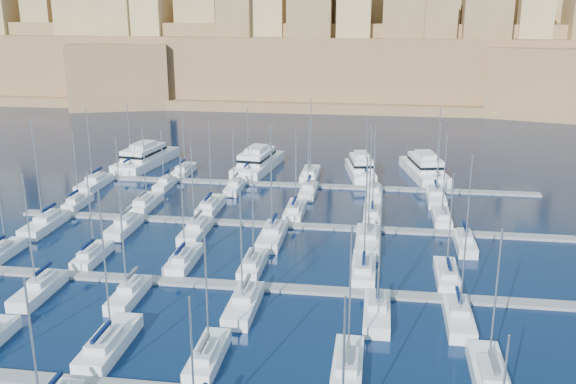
% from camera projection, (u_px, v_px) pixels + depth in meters
% --- Properties ---
extents(ground, '(600.00, 600.00, 0.00)m').
position_uv_depth(ground, '(274.00, 251.00, 87.54)').
color(ground, black).
rests_on(ground, ground).
extents(pontoon_mid_near, '(84.00, 2.00, 0.40)m').
position_uv_depth(pontoon_mid_near, '(258.00, 287.00, 76.11)').
color(pontoon_mid_near, slate).
rests_on(pontoon_mid_near, ground).
extents(pontoon_mid_far, '(84.00, 2.00, 0.40)m').
position_uv_depth(pontoon_mid_far, '(285.00, 225.00, 96.96)').
color(pontoon_mid_far, slate).
rests_on(pontoon_mid_far, ground).
extents(pontoon_far, '(84.00, 2.00, 0.40)m').
position_uv_depth(pontoon_far, '(303.00, 185.00, 117.82)').
color(pontoon_far, slate).
rests_on(pontoon_far, ground).
extents(sailboat_2, '(3.08, 10.26, 16.64)m').
position_uv_depth(sailboat_2, '(109.00, 343.00, 62.38)').
color(sailboat_2, white).
rests_on(sailboat_2, ground).
extents(sailboat_3, '(2.59, 8.62, 13.71)m').
position_uv_depth(sailboat_3, '(208.00, 356.00, 60.24)').
color(sailboat_3, white).
rests_on(sailboat_3, ground).
extents(sailboat_4, '(2.71, 9.04, 14.46)m').
position_uv_depth(sailboat_4, '(348.00, 366.00, 58.63)').
color(sailboat_4, white).
rests_on(sailboat_4, ground).
extents(sailboat_5, '(2.93, 9.76, 14.68)m').
position_uv_depth(sailboat_5, '(489.00, 375.00, 57.23)').
color(sailboat_5, white).
rests_on(sailboat_5, ground).
extents(sailboat_12, '(2.37, 7.89, 13.62)m').
position_uv_depth(sailboat_12, '(4.00, 251.00, 85.40)').
color(sailboat_12, white).
rests_on(sailboat_12, ground).
extents(sailboat_13, '(2.53, 8.43, 12.14)m').
position_uv_depth(sailboat_13, '(92.00, 256.00, 83.96)').
color(sailboat_13, white).
rests_on(sailboat_13, ground).
extents(sailboat_14, '(2.77, 9.25, 14.63)m').
position_uv_depth(sailboat_14, '(184.00, 260.00, 82.65)').
color(sailboat_14, white).
rests_on(sailboat_14, ground).
extents(sailboat_15, '(2.56, 8.54, 12.66)m').
position_uv_depth(sailboat_15, '(253.00, 265.00, 81.07)').
color(sailboat_15, white).
rests_on(sailboat_15, ground).
extents(sailboat_16, '(2.93, 9.76, 15.26)m').
position_uv_depth(sailboat_16, '(364.00, 269.00, 79.72)').
color(sailboat_16, white).
rests_on(sailboat_16, ground).
extents(sailboat_17, '(2.68, 8.93, 13.73)m').
position_uv_depth(sailboat_17, '(447.00, 275.00, 77.95)').
color(sailboat_17, white).
rests_on(sailboat_17, ground).
extents(sailboat_19, '(2.78, 9.26, 15.07)m').
position_uv_depth(sailboat_19, '(39.00, 289.00, 74.11)').
color(sailboat_19, white).
rests_on(sailboat_19, ground).
extents(sailboat_20, '(2.55, 8.49, 13.54)m').
position_uv_depth(sailboat_20, '(129.00, 294.00, 73.00)').
color(sailboat_20, white).
rests_on(sailboat_20, ground).
extents(sailboat_21, '(2.92, 9.72, 14.21)m').
position_uv_depth(sailboat_21, '(244.00, 304.00, 70.57)').
color(sailboat_21, white).
rests_on(sailboat_21, ground).
extents(sailboat_22, '(2.79, 9.30, 15.00)m').
position_uv_depth(sailboat_22, '(377.00, 312.00, 68.77)').
color(sailboat_22, white).
rests_on(sailboat_22, ground).
extents(sailboat_23, '(2.76, 9.21, 14.22)m').
position_uv_depth(sailboat_23, '(458.00, 317.00, 67.64)').
color(sailboat_23, white).
rests_on(sailboat_23, ground).
extents(sailboat_24, '(2.26, 7.53, 13.17)m').
position_uv_depth(sailboat_24, '(78.00, 202.00, 106.11)').
color(sailboat_24, white).
rests_on(sailboat_24, ground).
extents(sailboat_25, '(2.87, 9.58, 13.50)m').
position_uv_depth(sailboat_25, '(146.00, 203.00, 105.49)').
color(sailboat_25, white).
rests_on(sailboat_25, ground).
extents(sailboat_26, '(2.92, 9.74, 14.92)m').
position_uv_depth(sailboat_26, '(211.00, 206.00, 104.06)').
color(sailboat_26, white).
rests_on(sailboat_26, ground).
extents(sailboat_27, '(2.81, 9.35, 13.71)m').
position_uv_depth(sailboat_27, '(295.00, 211.00, 101.97)').
color(sailboat_27, white).
rests_on(sailboat_27, ground).
extents(sailboat_28, '(2.60, 8.66, 13.81)m').
position_uv_depth(sailboat_28, '(372.00, 215.00, 99.98)').
color(sailboat_28, white).
rests_on(sailboat_28, ground).
extents(sailboat_29, '(2.60, 8.66, 14.03)m').
position_uv_depth(sailboat_29, '(442.00, 218.00, 98.52)').
color(sailboat_29, white).
rests_on(sailboat_29, ground).
extents(sailboat_30, '(3.13, 10.44, 16.70)m').
position_uv_depth(sailboat_30, '(45.00, 224.00, 95.89)').
color(sailboat_30, white).
rests_on(sailboat_30, ground).
extents(sailboat_31, '(2.79, 9.29, 14.53)m').
position_uv_depth(sailboat_31, '(124.00, 226.00, 94.76)').
color(sailboat_31, white).
rests_on(sailboat_31, ground).
extents(sailboat_32, '(2.89, 9.65, 14.23)m').
position_uv_depth(sailboat_32, '(196.00, 231.00, 93.08)').
color(sailboat_32, white).
rests_on(sailboat_32, ground).
extents(sailboat_33, '(3.10, 10.34, 17.20)m').
position_uv_depth(sailboat_33, '(272.00, 235.00, 91.19)').
color(sailboat_33, white).
rests_on(sailboat_33, ground).
extents(sailboat_34, '(3.29, 10.97, 17.74)m').
position_uv_depth(sailboat_34, '(368.00, 241.00, 89.04)').
color(sailboat_34, white).
rests_on(sailboat_34, ground).
extents(sailboat_35, '(2.54, 8.47, 13.65)m').
position_uv_depth(sailboat_35, '(465.00, 243.00, 88.40)').
color(sailboat_35, white).
rests_on(sailboat_35, ground).
extents(sailboat_36, '(2.75, 9.15, 13.97)m').
position_uv_depth(sailboat_36, '(130.00, 168.00, 127.69)').
color(sailboat_36, white).
rests_on(sailboat_36, ground).
extents(sailboat_37, '(2.68, 8.94, 12.15)m').
position_uv_depth(sailboat_37, '(184.00, 170.00, 126.07)').
color(sailboat_37, white).
rests_on(sailboat_37, ground).
extents(sailboat_38, '(2.66, 8.85, 13.44)m').
position_uv_depth(sailboat_38, '(248.00, 173.00, 124.27)').
color(sailboat_38, white).
rests_on(sailboat_38, ground).
extents(sailboat_39, '(3.01, 10.05, 15.33)m').
position_uv_depth(sailboat_39, '(310.00, 174.00, 123.16)').
color(sailboat_39, white).
rests_on(sailboat_39, ground).
extents(sailboat_40, '(2.57, 8.57, 12.82)m').
position_uv_depth(sailboat_40, '(365.00, 178.00, 121.02)').
color(sailboat_40, white).
rests_on(sailboat_40, ground).
extents(sailboat_41, '(2.57, 8.57, 14.70)m').
position_uv_depth(sailboat_41, '(436.00, 180.00, 119.22)').
color(sailboat_41, white).
rests_on(sailboat_41, ground).
extents(sailboat_42, '(3.11, 10.36, 15.27)m').
position_uv_depth(sailboat_42, '(94.00, 183.00, 117.09)').
color(sailboat_42, white).
rests_on(sailboat_42, ground).
extents(sailboat_43, '(2.24, 7.45, 11.11)m').
position_uv_depth(sailboat_43, '(165.00, 184.00, 116.69)').
color(sailboat_43, white).
rests_on(sailboat_43, ground).
extents(sailboat_44, '(2.37, 7.89, 11.87)m').
position_uv_depth(sailboat_44, '(235.00, 187.00, 114.69)').
color(sailboat_44, white).
rests_on(sailboat_44, ground).
extents(sailboat_45, '(2.61, 8.70, 13.53)m').
position_uv_depth(sailboat_45, '(308.00, 191.00, 112.48)').
color(sailboat_45, white).
rests_on(sailboat_45, ground).
extents(sailboat_46, '(2.64, 8.80, 13.08)m').
position_uv_depth(sailboat_46, '(373.00, 194.00, 110.87)').
color(sailboat_46, white).
rests_on(sailboat_46, ground).
extents(sailboat_47, '(2.97, 9.89, 14.01)m').
position_uv_depth(sailboat_47, '(436.00, 197.00, 108.92)').
color(sailboat_47, white).
rests_on(sailboat_47, ground).
extents(motor_yacht_a, '(8.46, 20.00, 5.25)m').
position_uv_depth(motor_yacht_a, '(145.00, 157.00, 132.32)').
color(motor_yacht_a, white).
rests_on(motor_yacht_a, ground).
extents(motor_yacht_b, '(7.92, 19.35, 5.25)m').
position_uv_depth(motor_yacht_b, '(258.00, 162.00, 128.80)').
color(motor_yacht_b, white).
rests_on(motor_yacht_b, ground).
extents(motor_yacht_c, '(6.72, 14.68, 5.25)m').
position_uv_depth(motor_yacht_c, '(361.00, 168.00, 123.85)').
color(motor_yacht_c, white).
rests_on(motor_yacht_c, ground).
extents(motor_yacht_d, '(9.07, 18.81, 5.25)m').
position_uv_depth(motor_yacht_d, '(424.00, 168.00, 123.96)').
color(motor_yacht_d, white).
rests_on(motor_yacht_d, ground).
extents(fortified_city, '(460.00, 108.95, 59.52)m').
position_uv_depth(fortified_city, '(344.00, 53.00, 230.54)').
color(fortified_city, brown).
rests_on(fortified_city, ground).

